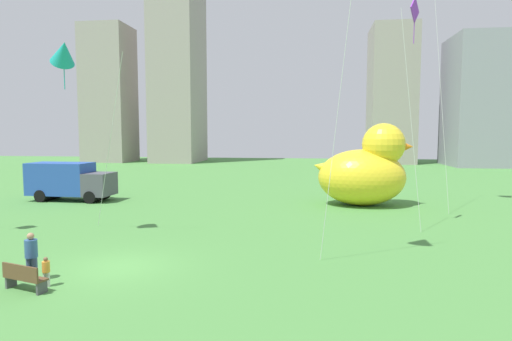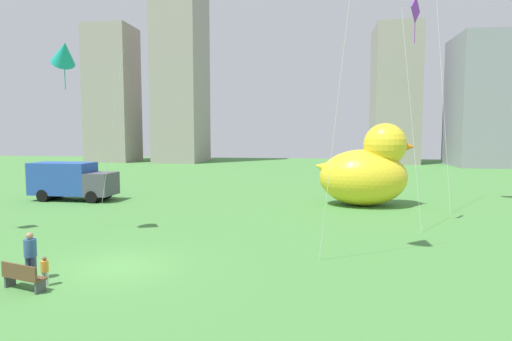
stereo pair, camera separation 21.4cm
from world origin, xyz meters
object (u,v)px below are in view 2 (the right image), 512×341
(park_bench, at_px, (22,276))
(kite_teal, at_px, (64,53))
(giant_inflatable_duck, at_px, (367,171))
(person_adult, at_px, (30,254))
(box_truck, at_px, (72,181))
(person_child, at_px, (45,270))
(kite_purple, at_px, (415,19))

(park_bench, distance_m, kite_teal, 10.99)
(park_bench, bearing_deg, kite_teal, 109.60)
(giant_inflatable_duck, height_order, kite_teal, kite_teal)
(person_adult, bearing_deg, park_bench, -68.78)
(box_truck, bearing_deg, person_child, -61.19)
(kite_purple, distance_m, kite_teal, 17.36)
(person_adult, height_order, giant_inflatable_duck, giant_inflatable_duck)
(park_bench, height_order, kite_purple, kite_purple)
(person_adult, distance_m, box_truck, 18.75)
(park_bench, relative_size, kite_purple, 0.14)
(person_child, bearing_deg, kite_purple, 37.43)
(park_bench, bearing_deg, box_truck, 116.93)
(person_adult, xyz_separation_m, kite_purple, (14.66, 10.11, 9.94))
(person_adult, xyz_separation_m, person_child, (0.84, -0.47, -0.38))
(giant_inflatable_duck, bearing_deg, park_bench, -124.96)
(person_child, xyz_separation_m, kite_purple, (13.82, 10.58, 10.32))
(person_child, bearing_deg, park_bench, -134.97)
(person_adult, distance_m, kite_purple, 20.39)
(park_bench, xyz_separation_m, giant_inflatable_duck, (12.86, 18.39, 1.98))
(kite_purple, height_order, kite_teal, kite_purple)
(person_child, distance_m, kite_teal, 10.76)
(park_bench, distance_m, person_child, 0.68)
(box_truck, xyz_separation_m, kite_purple, (23.24, -6.55, 9.42))
(person_adult, height_order, kite_teal, kite_teal)
(park_bench, height_order, person_child, person_child)
(box_truck, relative_size, kite_purple, 0.53)
(person_child, distance_m, kite_purple, 20.23)
(person_adult, bearing_deg, kite_purple, 34.59)
(person_child, bearing_deg, box_truck, 118.81)
(person_adult, distance_m, person_child, 1.03)
(person_child, bearing_deg, person_adult, 151.02)
(giant_inflatable_duck, bearing_deg, person_child, -124.65)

